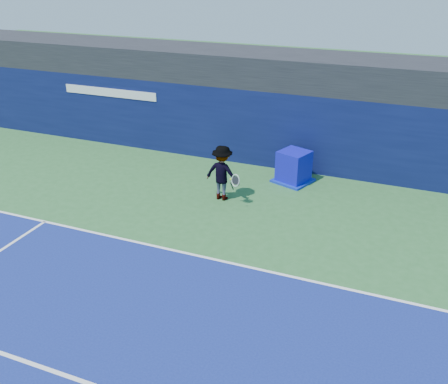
{
  "coord_description": "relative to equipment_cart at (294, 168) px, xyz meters",
  "views": [
    {
      "loc": [
        5.43,
        -7.69,
        7.5
      ],
      "look_at": [
        0.21,
        5.2,
        1.0
      ],
      "focal_mm": 40.0,
      "sensor_mm": 36.0,
      "label": 1
    }
  ],
  "objects": [
    {
      "name": "tennis_player",
      "position": [
        -1.88,
        -2.34,
        0.42
      ],
      "size": [
        1.42,
        0.82,
        1.92
      ],
      "color": "silver",
      "rests_on": "ground"
    },
    {
      "name": "back_wall_assembly",
      "position": [
        -1.43,
        1.49,
        0.96
      ],
      "size": [
        36.0,
        1.03,
        3.0
      ],
      "color": "#0B123E",
      "rests_on": "ground"
    },
    {
      "name": "equipment_cart",
      "position": [
        0.0,
        0.0,
        0.0
      ],
      "size": [
        1.58,
        1.58,
        1.19
      ],
      "color": "#0D0CAB",
      "rests_on": "ground"
    },
    {
      "name": "ground",
      "position": [
        -1.43,
        -9.01,
        -0.54
      ],
      "size": [
        80.0,
        80.0,
        0.0
      ],
      "primitive_type": "plane",
      "color": "#2D6530",
      "rests_on": "ground"
    },
    {
      "name": "baseline",
      "position": [
        -1.43,
        -6.01,
        -0.53
      ],
      "size": [
        24.0,
        0.1,
        0.01
      ],
      "primitive_type": "cube",
      "color": "white",
      "rests_on": "ground"
    },
    {
      "name": "service_line",
      "position": [
        -1.43,
        -11.01,
        -0.53
      ],
      "size": [
        24.0,
        0.1,
        0.01
      ],
      "primitive_type": "cube",
      "color": "white",
      "rests_on": "ground"
    },
    {
      "name": "tennis_ball",
      "position": [
        -1.27,
        -3.12,
        0.6
      ],
      "size": [
        0.06,
        0.06,
        0.06
      ],
      "color": "#AFD017",
      "rests_on": "ground"
    },
    {
      "name": "stadium_band",
      "position": [
        -1.43,
        2.49,
        3.06
      ],
      "size": [
        36.0,
        3.0,
        1.2
      ],
      "primitive_type": "cube",
      "color": "black",
      "rests_on": "back_wall_assembly"
    }
  ]
}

